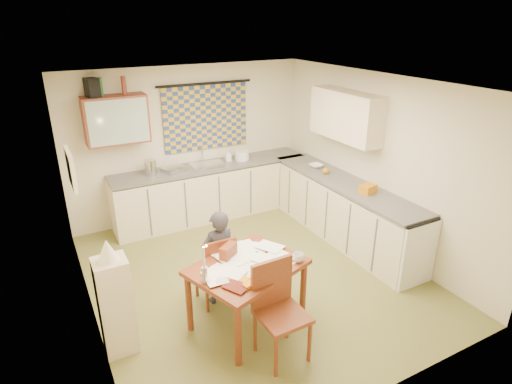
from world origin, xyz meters
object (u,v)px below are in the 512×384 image
counter_right (342,210)px  person (219,258)px  counter_back (212,191)px  chair_far (216,281)px  stove (403,246)px  shelf_stand (116,306)px  dining_table (247,294)px

counter_right → person: size_ratio=2.50×
counter_back → person: 2.40m
person → chair_far: bearing=-18.4°
stove → person: bearing=164.5°
shelf_stand → stove: bearing=-6.0°
counter_back → shelf_stand: size_ratio=3.12×
dining_table → chair_far: size_ratio=1.52×
counter_right → chair_far: (-2.35, -0.58, -0.17)m
counter_right → dining_table: size_ratio=2.17×
dining_table → person: person is taller
counter_back → counter_right: size_ratio=1.12×
counter_right → shelf_stand: 3.64m
stove → person: size_ratio=0.76×
counter_back → shelf_stand: (-2.09, -2.50, 0.08)m
person → shelf_stand: 1.27m
counter_back → person: bearing=-110.8°
counter_back → dining_table: size_ratio=2.43×
counter_right → chair_far: counter_right is taller
dining_table → shelf_stand: 1.37m
chair_far → person: size_ratio=0.76×
chair_far → counter_back: bearing=-111.8°
stove → dining_table: stove is taller
stove → person: 2.39m
counter_back → counter_right: bearing=-48.6°
counter_back → shelf_stand: bearing=-129.8°
counter_back → stove: bearing=-63.2°
shelf_stand → counter_back: bearing=50.2°
counter_right → dining_table: bearing=-153.1°
counter_right → counter_back: bearing=131.4°
dining_table → person: bearing=82.4°
stove → chair_far: stove is taller
dining_table → person: 0.58m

